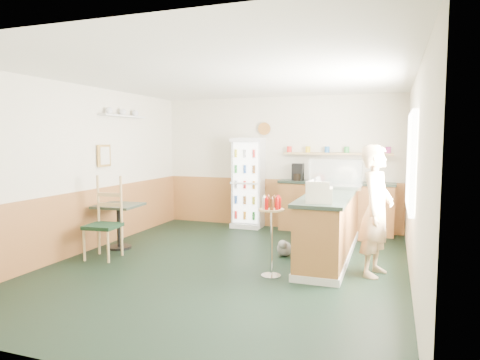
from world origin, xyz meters
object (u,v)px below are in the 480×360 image
at_px(drinks_fridge, 248,183).
at_px(shopkeeper, 376,211).
at_px(display_case, 336,174).
at_px(condiment_stand, 271,223).
at_px(cafe_chair, 107,215).
at_px(cash_register, 319,195).
at_px(cafe_table, 119,217).

distance_m(drinks_fridge, shopkeeper, 3.60).
height_order(display_case, condiment_stand, display_case).
bearing_deg(cafe_chair, cash_register, -4.38).
xyz_separation_m(cash_register, cafe_chair, (-3.27, -0.09, -0.45)).
xyz_separation_m(display_case, cash_register, (-0.00, -1.67, -0.14)).
bearing_deg(shopkeeper, cafe_table, 104.00).
relative_size(shopkeeper, condiment_stand, 1.64).
xyz_separation_m(drinks_fridge, display_case, (1.94, -1.15, 0.32)).
distance_m(drinks_fridge, condiment_stand, 3.29).
bearing_deg(display_case, cafe_table, -159.47).
distance_m(display_case, cafe_table, 3.70).
height_order(drinks_fridge, display_case, drinks_fridge).
distance_m(drinks_fridge, cafe_chair, 3.22).
bearing_deg(cash_register, cafe_chair, 174.31).
bearing_deg(display_case, cafe_chair, -151.65).
height_order(drinks_fridge, condiment_stand, drinks_fridge).
distance_m(cash_register, condiment_stand, 0.73).
relative_size(display_case, cafe_table, 1.15).
bearing_deg(display_case, condiment_stand, -108.07).
xyz_separation_m(shopkeeper, condiment_stand, (-1.30, -0.54, -0.15)).
bearing_deg(cash_register, drinks_fridge, 117.12).
distance_m(shopkeeper, condiment_stand, 1.42).
relative_size(cafe_table, cafe_chair, 0.59).
distance_m(cash_register, cafe_table, 3.47).
distance_m(shopkeeper, cafe_chair, 4.00).
bearing_deg(cafe_table, drinks_fridge, 58.88).
bearing_deg(cafe_table, shopkeeper, -0.46).
bearing_deg(drinks_fridge, cafe_table, -121.12).
bearing_deg(cafe_chair, shopkeeper, 0.60).
bearing_deg(cash_register, shopkeeper, 20.32).
height_order(display_case, cafe_table, display_case).
relative_size(shopkeeper, cafe_table, 2.35).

